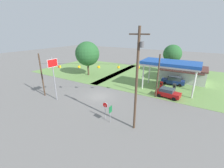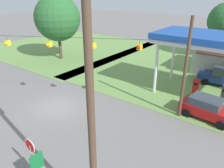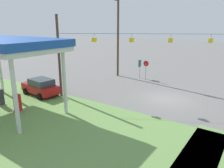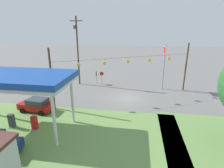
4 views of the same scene
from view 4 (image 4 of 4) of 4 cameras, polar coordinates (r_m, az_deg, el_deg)
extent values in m
plane|color=slate|center=(26.25, 4.96, -4.62)|extent=(160.00, 160.00, 0.00)
cube|color=silver|center=(19.00, -28.92, 0.79)|extent=(10.53, 5.35, 0.35)
cube|color=#19479E|center=(18.88, -29.12, 2.09)|extent=(10.73, 5.55, 0.55)
cylinder|color=silver|center=(19.28, -12.82, -5.57)|extent=(0.28, 0.28, 4.99)
cylinder|color=silver|center=(15.91, -18.30, -11.35)|extent=(0.28, 0.28, 4.99)
cube|color=gray|center=(20.21, -23.72, -13.32)|extent=(0.71, 0.56, 0.12)
cube|color=red|center=(19.85, -24.00, -11.43)|extent=(0.55, 0.40, 1.40)
cube|color=black|center=(19.88, -23.77, -10.44)|extent=(0.39, 0.03, 0.24)
cube|color=gray|center=(21.63, -29.63, -12.10)|extent=(0.71, 0.56, 0.12)
cube|color=#333338|center=(21.29, -29.94, -10.31)|extent=(0.55, 0.40, 1.40)
cube|color=black|center=(21.32, -29.71, -9.39)|extent=(0.39, 0.03, 0.24)
cube|color=#AD1414|center=(23.91, -23.48, -6.57)|extent=(4.36, 2.25, 0.77)
cube|color=#333D47|center=(23.51, -23.20, -5.14)|extent=(2.47, 1.92, 0.61)
cylinder|color=black|center=(24.22, -27.19, -7.79)|extent=(0.70, 0.29, 0.68)
cylinder|color=black|center=(25.50, -24.44, -6.12)|extent=(0.70, 0.29, 0.68)
cylinder|color=black|center=(22.65, -22.16, -8.85)|extent=(0.70, 0.29, 0.68)
cylinder|color=black|center=(24.02, -19.53, -6.99)|extent=(0.70, 0.29, 0.68)
cylinder|color=black|center=(18.27, -29.11, -16.67)|extent=(0.70, 0.28, 0.68)
cylinder|color=black|center=(17.05, -32.61, -19.96)|extent=(0.70, 0.28, 0.68)
cylinder|color=#99999E|center=(31.98, -3.37, 1.58)|extent=(0.08, 0.08, 2.10)
cylinder|color=white|center=(31.70, -3.41, 3.40)|extent=(0.80, 0.03, 0.80)
cylinder|color=red|center=(31.70, -3.41, 3.40)|extent=(0.70, 0.03, 0.70)
cylinder|color=gray|center=(30.23, 16.57, 5.17)|extent=(0.18, 0.18, 7.49)
cube|color=white|center=(29.76, 16.86, 10.43)|extent=(0.06, 1.95, 1.30)
cube|color=red|center=(29.76, 16.86, 10.43)|extent=(0.07, 1.83, 1.18)
cylinder|color=gray|center=(32.54, -5.03, 2.10)|extent=(0.07, 0.07, 2.40)
cube|color=#146B33|center=(32.35, -5.16, 3.38)|extent=(0.04, 0.70, 0.90)
cylinder|color=#4C3828|center=(31.97, -11.09, 10.28)|extent=(0.28, 0.28, 11.93)
cube|color=#4C3828|center=(31.73, -11.67, 19.56)|extent=(2.20, 0.14, 0.14)
cylinder|color=#59595B|center=(31.83, -12.17, 17.71)|extent=(0.44, 0.44, 0.60)
cylinder|color=#4C3828|center=(30.78, 22.95, 5.03)|extent=(0.24, 0.24, 7.82)
cylinder|color=#4C3828|center=(22.74, -19.08, 1.30)|extent=(0.24, 0.24, 7.82)
cylinder|color=black|center=(24.57, 5.34, 8.64)|extent=(18.07, 10.02, 0.02)
cylinder|color=black|center=(28.21, 18.23, 8.67)|extent=(0.02, 0.02, 0.35)
cube|color=yellow|center=(28.27, 18.15, 7.92)|extent=(0.32, 0.32, 0.40)
sphere|color=red|center=(28.44, 18.10, 7.98)|extent=(0.28, 0.28, 0.28)
cylinder|color=black|center=(26.24, 12.22, 8.52)|extent=(0.02, 0.02, 0.35)
cube|color=yellow|center=(26.30, 12.16, 7.72)|extent=(0.32, 0.32, 0.40)
sphere|color=yellow|center=(26.47, 12.15, 7.78)|extent=(0.28, 0.28, 0.28)
cylinder|color=black|center=(24.60, 5.33, 8.24)|extent=(0.02, 0.02, 0.35)
cube|color=yellow|center=(24.67, 5.30, 7.38)|extent=(0.32, 0.32, 0.40)
sphere|color=yellow|center=(24.83, 5.33, 7.45)|extent=(0.28, 0.28, 0.28)
cylinder|color=black|center=(23.35, -2.40, 7.78)|extent=(0.02, 0.02, 0.35)
cube|color=yellow|center=(23.42, -2.39, 6.88)|extent=(0.32, 0.32, 0.40)
sphere|color=yellow|center=(23.58, -2.31, 6.96)|extent=(0.28, 0.28, 0.28)
cylinder|color=black|center=(22.56, -10.81, 7.12)|extent=(0.02, 0.02, 0.35)
cube|color=yellow|center=(22.63, -10.76, 6.19)|extent=(0.32, 0.32, 0.40)
sphere|color=red|center=(22.79, -10.62, 6.28)|extent=(0.28, 0.28, 0.28)
camera|label=1|loc=(47.80, -12.15, 19.19)|focal=24.00mm
camera|label=2|loc=(37.86, -15.58, 16.31)|focal=35.00mm
camera|label=3|loc=(8.09, 51.75, -11.70)|focal=35.00mm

